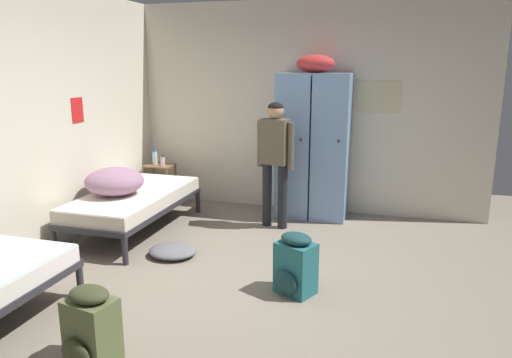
{
  "coord_description": "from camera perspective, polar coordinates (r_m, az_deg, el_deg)",
  "views": [
    {
      "loc": [
        1.2,
        -3.81,
        1.96
      ],
      "look_at": [
        0.0,
        0.26,
        0.95
      ],
      "focal_mm": 33.99,
      "sensor_mm": 36.0,
      "label": 1
    }
  ],
  "objects": [
    {
      "name": "ground_plane",
      "position": [
        4.45,
        -0.96,
        -12.73
      ],
      "size": [
        8.19,
        8.19,
        0.0
      ],
      "primitive_type": "plane",
      "color": "gray"
    },
    {
      "name": "backpack_olive",
      "position": [
        3.52,
        -18.88,
        -16.29
      ],
      "size": [
        0.36,
        0.38,
        0.55
      ],
      "color": "#566038",
      "rests_on": "ground_plane"
    },
    {
      "name": "water_bottle",
      "position": [
        7.01,
        -11.81,
        2.47
      ],
      "size": [
        0.07,
        0.07,
        0.21
      ],
      "color": "#B2DBEA",
      "rests_on": "shelf_unit"
    },
    {
      "name": "backpack_teal",
      "position": [
        4.28,
        4.62,
        -10.08
      ],
      "size": [
        0.39,
        0.4,
        0.55
      ],
      "color": "#23666B",
      "rests_on": "ground_plane"
    },
    {
      "name": "bedding_heap",
      "position": [
        5.78,
        -16.32,
        -0.26
      ],
      "size": [
        0.67,
        0.65,
        0.31
      ],
      "color": "gray",
      "rests_on": "bed_left_rear"
    },
    {
      "name": "room_backdrop",
      "position": [
        5.63,
        -9.08,
        7.36
      ],
      "size": [
        4.72,
        5.18,
        2.77
      ],
      "color": "beige",
      "rests_on": "ground_plane"
    },
    {
      "name": "bed_left_rear",
      "position": [
        5.92,
        -14.17,
        -2.47
      ],
      "size": [
        0.9,
        1.9,
        0.49
      ],
      "color": "#28282D",
      "rests_on": "ground_plane"
    },
    {
      "name": "person_traveler",
      "position": [
        5.79,
        2.27,
        3.04
      ],
      "size": [
        0.47,
        0.26,
        1.52
      ],
      "color": "black",
      "rests_on": "ground_plane"
    },
    {
      "name": "locker_bank",
      "position": [
        6.25,
        6.76,
        4.21
      ],
      "size": [
        0.9,
        0.55,
        2.07
      ],
      "color": "#7A9ECC",
      "rests_on": "ground_plane"
    },
    {
      "name": "clothes_pile_grey",
      "position": [
        5.19,
        -9.78,
        -8.33
      ],
      "size": [
        0.51,
        0.44,
        0.11
      ],
      "color": "slate",
      "rests_on": "ground_plane"
    },
    {
      "name": "lotion_bottle",
      "position": [
        6.89,
        -10.93,
        2.1
      ],
      "size": [
        0.06,
        0.06,
        0.15
      ],
      "color": "beige",
      "rests_on": "shelf_unit"
    },
    {
      "name": "shelf_unit",
      "position": [
        7.02,
        -11.19,
        -0.14
      ],
      "size": [
        0.38,
        0.3,
        0.57
      ],
      "color": "brown",
      "rests_on": "ground_plane"
    }
  ]
}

